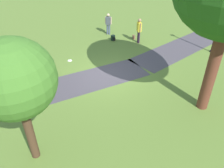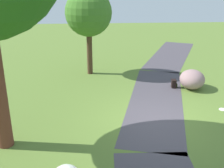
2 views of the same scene
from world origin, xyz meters
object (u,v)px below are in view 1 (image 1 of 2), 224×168
at_px(handbag_on_grass, 134,37).
at_px(backpack_by_boulder, 43,81).
at_px(young_tree_near_path, 15,80).
at_px(lawn_boulder, 37,70).
at_px(frisbee_on_grass, 70,61).
at_px(spare_backpack_on_lawn, 113,38).
at_px(lamp_post, 219,21).
at_px(man_near_boulder, 108,23).
at_px(woman_with_handbag, 139,29).

height_order(handbag_on_grass, backpack_by_boulder, backpack_by_boulder).
bearing_deg(young_tree_near_path, handbag_on_grass, -154.52).
height_order(lawn_boulder, frisbee_on_grass, lawn_boulder).
bearing_deg(handbag_on_grass, spare_backpack_on_lawn, -31.37).
bearing_deg(frisbee_on_grass, lamp_post, 145.45).
xyz_separation_m(spare_backpack_on_lawn, frisbee_on_grass, (4.21, 0.55, -0.18)).
bearing_deg(man_near_boulder, handbag_on_grass, 112.47).
height_order(lawn_boulder, woman_with_handbag, woman_with_handbag).
bearing_deg(woman_with_handbag, spare_backpack_on_lawn, -55.81).
bearing_deg(woman_with_handbag, man_near_boulder, -79.23).
xyz_separation_m(backpack_by_boulder, spare_backpack_on_lawn, (-6.73, -1.83, 0.00)).
height_order(woman_with_handbag, frisbee_on_grass, woman_with_handbag).
xyz_separation_m(lamp_post, spare_backpack_on_lawn, (3.56, -5.90, -1.92)).
relative_size(lawn_boulder, frisbee_on_grass, 5.38).
bearing_deg(lawn_boulder, frisbee_on_grass, -168.79).
distance_m(young_tree_near_path, lawn_boulder, 6.13).
bearing_deg(lamp_post, spare_backpack_on_lawn, -58.88).
bearing_deg(young_tree_near_path, man_near_boulder, -144.25).
bearing_deg(backpack_by_boulder, lawn_boulder, -100.10).
height_order(man_near_boulder, backpack_by_boulder, man_near_boulder).
bearing_deg(backpack_by_boulder, lamp_post, 158.42).
bearing_deg(lawn_boulder, handbag_on_grass, -178.62).
distance_m(backpack_by_boulder, frisbee_on_grass, 2.83).
distance_m(woman_with_handbag, backpack_by_boulder, 7.84).
distance_m(lamp_post, backpack_by_boulder, 11.24).
distance_m(young_tree_near_path, handbag_on_grass, 12.05).
bearing_deg(young_tree_near_path, spare_backpack_on_lawn, -147.46).
height_order(lawn_boulder, spare_backpack_on_lawn, lawn_boulder).
relative_size(handbag_on_grass, spare_backpack_on_lawn, 0.93).
xyz_separation_m(young_tree_near_path, spare_backpack_on_lawn, (-9.16, -5.84, -3.04)).
distance_m(woman_with_handbag, spare_backpack_on_lawn, 2.07).
height_order(backpack_by_boulder, spare_backpack_on_lawn, same).
bearing_deg(man_near_boulder, young_tree_near_path, 35.75).
relative_size(young_tree_near_path, spare_backpack_on_lawn, 11.17).
xyz_separation_m(lawn_boulder, frisbee_on_grass, (-2.38, -0.47, -0.44)).
height_order(man_near_boulder, handbag_on_grass, man_near_boulder).
distance_m(lamp_post, spare_backpack_on_lawn, 7.16).
height_order(woman_with_handbag, handbag_on_grass, woman_with_handbag).
relative_size(lawn_boulder, handbag_on_grass, 4.04).
bearing_deg(lamp_post, man_near_boulder, -66.81).
bearing_deg(handbag_on_grass, young_tree_near_path, 25.48).
xyz_separation_m(woman_with_handbag, man_near_boulder, (0.51, -2.70, -0.09)).
relative_size(lamp_post, frisbee_on_grass, 12.21).
relative_size(young_tree_near_path, frisbee_on_grass, 16.01).
distance_m(handbag_on_grass, frisbee_on_grass, 5.58).
distance_m(man_near_boulder, spare_backpack_on_lawn, 1.47).
height_order(lawn_boulder, handbag_on_grass, lawn_boulder).
bearing_deg(man_near_boulder, lamp_post, 113.19).
relative_size(woman_with_handbag, handbag_on_grass, 4.76).
height_order(woman_with_handbag, backpack_by_boulder, woman_with_handbag).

